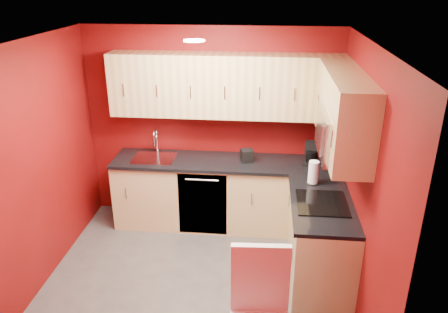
% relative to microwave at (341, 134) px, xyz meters
% --- Properties ---
extents(floor, '(3.20, 3.20, 0.00)m').
position_rel_microwave_xyz_m(floor, '(-1.39, -0.20, -1.66)').
color(floor, '#53504D').
rests_on(floor, ground).
extents(ceiling, '(3.20, 3.20, 0.00)m').
position_rel_microwave_xyz_m(ceiling, '(-1.39, -0.20, 0.84)').
color(ceiling, white).
rests_on(ceiling, wall_back).
extents(wall_back, '(3.20, 0.00, 3.20)m').
position_rel_microwave_xyz_m(wall_back, '(-1.39, 1.30, -0.41)').
color(wall_back, maroon).
rests_on(wall_back, floor).
extents(wall_front, '(3.20, 0.00, 3.20)m').
position_rel_microwave_xyz_m(wall_front, '(-1.39, -1.70, -0.41)').
color(wall_front, maroon).
rests_on(wall_front, floor).
extents(wall_left, '(0.00, 3.00, 3.00)m').
position_rel_microwave_xyz_m(wall_left, '(-2.99, -0.20, -0.41)').
color(wall_left, maroon).
rests_on(wall_left, floor).
extents(wall_right, '(0.00, 3.00, 3.00)m').
position_rel_microwave_xyz_m(wall_right, '(0.21, -0.20, -0.41)').
color(wall_right, maroon).
rests_on(wall_right, floor).
extents(base_cabinets_back, '(2.80, 0.60, 0.87)m').
position_rel_microwave_xyz_m(base_cabinets_back, '(-1.19, 1.00, -1.22)').
color(base_cabinets_back, '#EBC486').
rests_on(base_cabinets_back, floor).
extents(base_cabinets_right, '(0.60, 1.30, 0.87)m').
position_rel_microwave_xyz_m(base_cabinets_right, '(-0.09, 0.05, -1.22)').
color(base_cabinets_right, '#EBC486').
rests_on(base_cabinets_right, floor).
extents(countertop_back, '(2.80, 0.63, 0.04)m').
position_rel_microwave_xyz_m(countertop_back, '(-1.19, 0.99, -0.77)').
color(countertop_back, black).
rests_on(countertop_back, base_cabinets_back).
extents(countertop_right, '(0.63, 1.27, 0.04)m').
position_rel_microwave_xyz_m(countertop_right, '(-0.11, 0.04, -0.77)').
color(countertop_right, black).
rests_on(countertop_right, base_cabinets_right).
extents(upper_cabinets_back, '(2.80, 0.35, 0.75)m').
position_rel_microwave_xyz_m(upper_cabinets_back, '(-1.19, 1.13, 0.17)').
color(upper_cabinets_back, '#D5B478').
rests_on(upper_cabinets_back, wall_back).
extents(upper_cabinets_right, '(0.35, 1.55, 0.75)m').
position_rel_microwave_xyz_m(upper_cabinets_right, '(0.03, 0.24, 0.23)').
color(upper_cabinets_right, '#D5B478').
rests_on(upper_cabinets_right, wall_right).
extents(microwave, '(0.42, 0.76, 0.42)m').
position_rel_microwave_xyz_m(microwave, '(0.00, 0.00, 0.00)').
color(microwave, silver).
rests_on(microwave, upper_cabinets_right).
extents(cooktop, '(0.50, 0.55, 0.01)m').
position_rel_microwave_xyz_m(cooktop, '(-0.11, 0.00, -0.74)').
color(cooktop, black).
rests_on(cooktop, countertop_right).
extents(sink, '(0.52, 0.42, 0.35)m').
position_rel_microwave_xyz_m(sink, '(-2.09, 1.00, -0.72)').
color(sink, silver).
rests_on(sink, countertop_back).
extents(dishwasher_front, '(0.60, 0.02, 0.82)m').
position_rel_microwave_xyz_m(dishwasher_front, '(-1.44, 0.71, -1.22)').
color(dishwasher_front, black).
rests_on(dishwasher_front, base_cabinets_back).
extents(downlight, '(0.20, 0.20, 0.01)m').
position_rel_microwave_xyz_m(downlight, '(-1.39, 0.10, 0.82)').
color(downlight, white).
rests_on(downlight, ceiling).
extents(coffee_maker, '(0.21, 0.25, 0.27)m').
position_rel_microwave_xyz_m(coffee_maker, '(-0.15, 0.99, -0.61)').
color(coffee_maker, black).
rests_on(coffee_maker, countertop_back).
extents(napkin_holder, '(0.18, 0.18, 0.15)m').
position_rel_microwave_xyz_m(napkin_holder, '(-0.92, 1.01, -0.67)').
color(napkin_holder, black).
rests_on(napkin_holder, countertop_back).
extents(paper_towel, '(0.16, 0.16, 0.26)m').
position_rel_microwave_xyz_m(paper_towel, '(-0.17, 0.46, -0.62)').
color(paper_towel, white).
rests_on(paper_towel, countertop_right).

